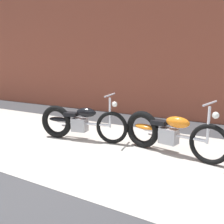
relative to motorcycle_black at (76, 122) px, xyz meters
name	(u,v)px	position (x,y,z in m)	size (l,w,h in m)	color
ground_plane	(39,185)	(0.83, -1.89, -0.40)	(80.00, 80.00, 0.00)	#38383A
sidewalk_slab	(106,148)	(0.83, -0.14, -0.40)	(36.00, 3.50, 0.01)	#B2ADA3
brick_building_wall	(167,16)	(0.83, 3.31, 2.59)	(36.00, 0.50, 5.98)	brown
motorcycle_black	(76,122)	(0.00, 0.00, 0.00)	(1.99, 0.66, 1.03)	black
motorcycle_orange	(165,132)	(1.91, 0.17, 0.00)	(1.99, 0.68, 1.03)	black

